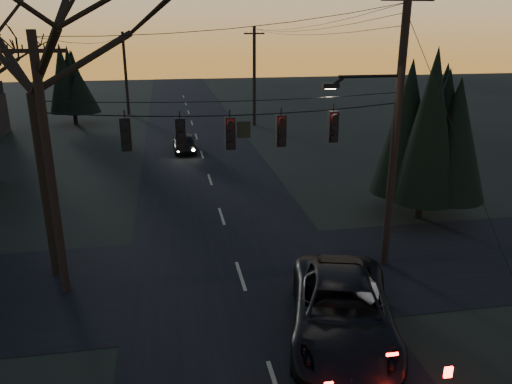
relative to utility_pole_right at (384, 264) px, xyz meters
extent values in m
cube|color=black|center=(-5.50, 10.00, 0.01)|extent=(8.00, 120.00, 0.02)
cube|color=black|center=(-5.50, 0.00, 0.01)|extent=(60.00, 7.00, 0.02)
cylinder|color=black|center=(-5.75, 0.00, 6.10)|extent=(11.50, 0.04, 0.04)
cylinder|color=black|center=(-12.04, 1.50, 3.26)|extent=(0.44, 0.44, 6.53)
cylinder|color=black|center=(3.64, 4.32, 0.80)|extent=(0.36, 0.36, 1.60)
cone|color=black|center=(3.64, 4.32, 4.43)|extent=(4.59, 4.59, 6.47)
cylinder|color=black|center=(-15.93, 31.35, 0.80)|extent=(0.36, 0.36, 1.60)
cone|color=black|center=(-15.93, 31.35, 3.86)|extent=(3.52, 3.52, 5.32)
imported|color=black|center=(-3.19, -4.16, 0.86)|extent=(4.42, 6.74, 1.72)
imported|color=black|center=(-6.62, 19.24, 0.67)|extent=(1.65, 3.95, 1.34)
camera|label=1|loc=(-7.83, -15.92, 8.62)|focal=35.00mm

